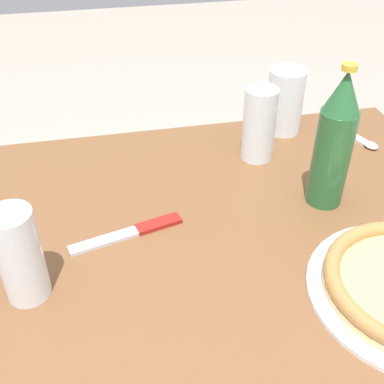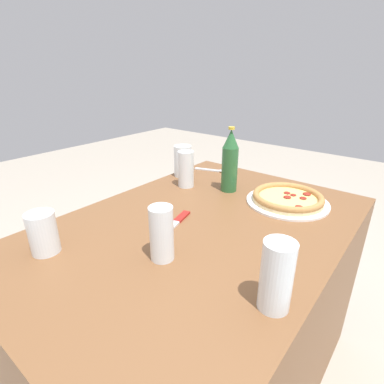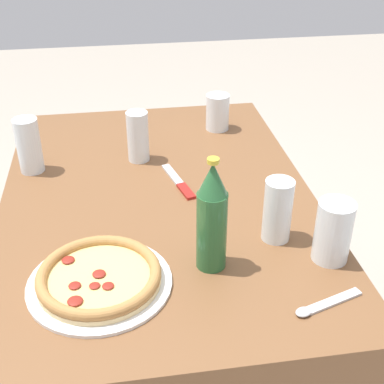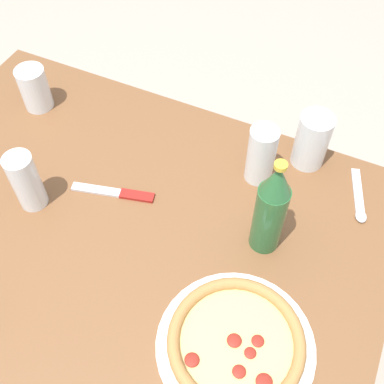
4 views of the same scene
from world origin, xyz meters
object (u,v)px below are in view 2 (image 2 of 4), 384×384
object	(u,v)px
spoon	(213,170)
glass_iced_tea	(183,163)
glass_red_wine	(162,235)
glass_cola	(43,235)
knife	(176,223)
pizza_margherita	(288,199)
beer_bottle	(230,161)
glass_orange_juice	(186,171)
glass_mango_juice	(276,280)

from	to	relation	value
spoon	glass_iced_tea	bearing A→B (deg)	153.95
glass_red_wine	spoon	bearing A→B (deg)	24.73
glass_cola	knife	bearing A→B (deg)	-26.78
pizza_margherita	spoon	xyz separation A→B (m)	(0.13, 0.44, -0.01)
glass_cola	beer_bottle	size ratio (longest dim) A/B	0.45
pizza_margherita	glass_orange_juice	xyz separation A→B (m)	(-0.11, 0.41, 0.05)
glass_mango_juice	glass_cola	size ratio (longest dim) A/B	1.35
pizza_margherita	spoon	world-z (taller)	pizza_margherita
glass_cola	pizza_margherita	bearing A→B (deg)	-28.32
glass_mango_juice	glass_iced_tea	size ratio (longest dim) A/B	1.11
glass_mango_juice	glass_orange_juice	xyz separation A→B (m)	(0.42, 0.60, -0.00)
glass_mango_juice	spoon	distance (m)	0.91
glass_red_wine	spoon	size ratio (longest dim) A/B	0.96
glass_orange_juice	glass_iced_tea	bearing A→B (deg)	46.48
pizza_margherita	glass_orange_juice	distance (m)	0.43
glass_red_wine	glass_iced_tea	world-z (taller)	glass_red_wine
glass_cola	spoon	bearing A→B (deg)	2.78
pizza_margherita	beer_bottle	distance (m)	0.27
glass_cola	glass_red_wine	bearing A→B (deg)	-56.51
pizza_margherita	glass_iced_tea	size ratio (longest dim) A/B	2.11
glass_mango_juice	knife	world-z (taller)	glass_mango_juice
glass_red_wine	glass_cola	distance (m)	0.33
glass_cola	knife	distance (m)	0.39
glass_orange_juice	glass_red_wine	distance (m)	0.53
pizza_margherita	glass_orange_juice	bearing A→B (deg)	104.43
glass_red_wine	glass_cola	world-z (taller)	glass_red_wine
glass_iced_tea	knife	bearing A→B (deg)	-142.33
pizza_margherita	spoon	size ratio (longest dim) A/B	1.94
glass_red_wine	beer_bottle	bearing A→B (deg)	13.17
beer_bottle	glass_red_wine	bearing A→B (deg)	-166.83
pizza_margherita	glass_cola	distance (m)	0.83
knife	spoon	bearing A→B (deg)	22.53
glass_mango_juice	glass_red_wine	bearing A→B (deg)	93.89
glass_orange_juice	glass_red_wine	world-z (taller)	glass_orange_juice
glass_orange_juice	spoon	bearing A→B (deg)	6.05
glass_red_wine	beer_bottle	size ratio (longest dim) A/B	0.57
spoon	pizza_margherita	bearing A→B (deg)	-107.15
glass_orange_juice	glass_red_wine	bearing A→B (deg)	-146.90
glass_iced_tea	spoon	size ratio (longest dim) A/B	0.92
knife	glass_iced_tea	bearing A→B (deg)	37.67
glass_cola	glass_mango_juice	bearing A→B (deg)	-70.85
pizza_margherita	glass_mango_juice	distance (m)	0.56
glass_orange_juice	glass_iced_tea	xyz separation A→B (m)	(0.09, 0.10, -0.00)
pizza_margherita	knife	xyz separation A→B (m)	(-0.39, 0.22, -0.02)
pizza_margherita	knife	world-z (taller)	pizza_margherita
glass_red_wine	beer_bottle	world-z (taller)	beer_bottle
glass_mango_juice	beer_bottle	bearing A→B (deg)	40.70
pizza_margherita	glass_iced_tea	distance (m)	0.51
pizza_margherita	beer_bottle	bearing A→B (deg)	97.13
glass_orange_juice	glass_cola	bearing A→B (deg)	-178.48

